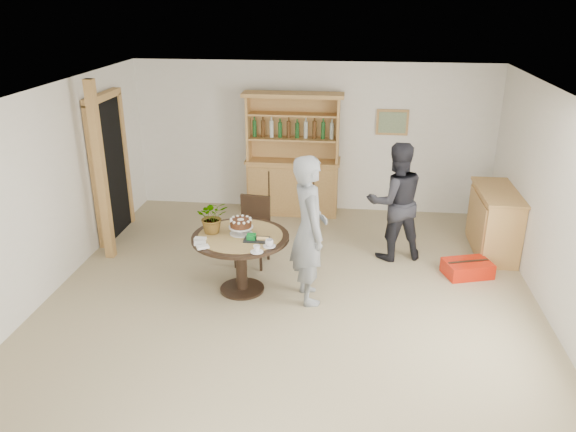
# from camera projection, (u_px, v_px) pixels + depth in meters

# --- Properties ---
(ground) EXTENTS (7.00, 7.00, 0.00)m
(ground) POSITION_uv_depth(u_px,v_px,m) (288.00, 312.00, 6.65)
(ground) COLOR tan
(ground) RESTS_ON ground
(room_shell) EXTENTS (6.04, 7.04, 2.52)m
(room_shell) POSITION_uv_depth(u_px,v_px,m) (289.00, 171.00, 6.01)
(room_shell) COLOR white
(room_shell) RESTS_ON ground
(doorway) EXTENTS (0.13, 1.10, 2.18)m
(doorway) POSITION_uv_depth(u_px,v_px,m) (110.00, 166.00, 8.40)
(doorway) COLOR black
(doorway) RESTS_ON ground
(pine_post) EXTENTS (0.12, 0.12, 2.50)m
(pine_post) POSITION_uv_depth(u_px,v_px,m) (101.00, 173.00, 7.58)
(pine_post) COLOR tan
(pine_post) RESTS_ON ground
(hutch) EXTENTS (1.62, 0.54, 2.04)m
(hutch) POSITION_uv_depth(u_px,v_px,m) (293.00, 174.00, 9.42)
(hutch) COLOR tan
(hutch) RESTS_ON ground
(sideboard) EXTENTS (0.54, 1.26, 0.94)m
(sideboard) POSITION_uv_depth(u_px,v_px,m) (495.00, 221.00, 8.02)
(sideboard) COLOR tan
(sideboard) RESTS_ON ground
(dining_table) EXTENTS (1.20, 1.20, 0.76)m
(dining_table) POSITION_uv_depth(u_px,v_px,m) (241.00, 247.00, 6.92)
(dining_table) COLOR black
(dining_table) RESTS_ON ground
(dining_chair) EXTENTS (0.47, 0.47, 0.95)m
(dining_chair) POSITION_uv_depth(u_px,v_px,m) (253.00, 226.00, 7.71)
(dining_chair) COLOR black
(dining_chair) RESTS_ON ground
(birthday_cake) EXTENTS (0.30, 0.30, 0.20)m
(birthday_cake) POSITION_uv_depth(u_px,v_px,m) (241.00, 224.00, 6.86)
(birthday_cake) COLOR white
(birthday_cake) RESTS_ON dining_table
(flower_vase) EXTENTS (0.47, 0.44, 0.42)m
(flower_vase) POSITION_uv_depth(u_px,v_px,m) (213.00, 216.00, 6.87)
(flower_vase) COLOR #3F7233
(flower_vase) RESTS_ON dining_table
(gift_tray) EXTENTS (0.30, 0.20, 0.08)m
(gift_tray) POSITION_uv_depth(u_px,v_px,m) (256.00, 238.00, 6.71)
(gift_tray) COLOR black
(gift_tray) RESTS_ON dining_table
(coffee_cup_a) EXTENTS (0.15, 0.15, 0.09)m
(coffee_cup_a) POSITION_uv_depth(u_px,v_px,m) (269.00, 243.00, 6.54)
(coffee_cup_a) COLOR white
(coffee_cup_a) RESTS_ON dining_table
(coffee_cup_b) EXTENTS (0.15, 0.15, 0.08)m
(coffee_cup_b) POSITION_uv_depth(u_px,v_px,m) (257.00, 249.00, 6.40)
(coffee_cup_b) COLOR white
(coffee_cup_b) RESTS_ON dining_table
(napkins) EXTENTS (0.24, 0.33, 0.03)m
(napkins) POSITION_uv_depth(u_px,v_px,m) (201.00, 243.00, 6.61)
(napkins) COLOR white
(napkins) RESTS_ON dining_table
(teen_boy) EXTENTS (0.62, 0.77, 1.83)m
(teen_boy) POSITION_uv_depth(u_px,v_px,m) (309.00, 230.00, 6.62)
(teen_boy) COLOR slate
(teen_boy) RESTS_ON ground
(adult_person) EXTENTS (0.96, 0.84, 1.68)m
(adult_person) POSITION_uv_depth(u_px,v_px,m) (395.00, 201.00, 7.73)
(adult_person) COLOR black
(adult_person) RESTS_ON ground
(red_suitcase) EXTENTS (0.69, 0.56, 0.21)m
(red_suitcase) POSITION_uv_depth(u_px,v_px,m) (467.00, 268.00, 7.48)
(red_suitcase) COLOR red
(red_suitcase) RESTS_ON ground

